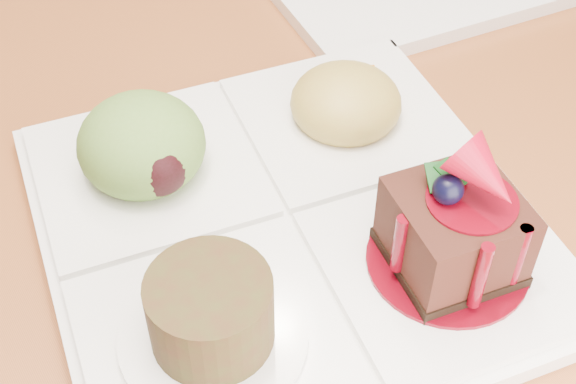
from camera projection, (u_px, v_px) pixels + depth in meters
ground at (193, 288)px, 1.39m from camera, size 6.00×6.00×0.00m
sampler_plate at (282, 204)px, 0.47m from camera, size 0.33×0.33×0.11m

